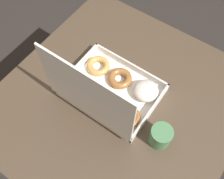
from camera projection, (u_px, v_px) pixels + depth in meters
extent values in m
plane|color=#2D2826|center=(116.00, 152.00, 1.74)|extent=(8.00, 8.00, 0.00)
cube|color=#4C3D2D|center=(119.00, 102.00, 1.10)|extent=(0.94, 0.98, 0.03)
cylinder|color=#4C3D2D|center=(223.00, 114.00, 1.48)|extent=(0.06, 0.06, 0.72)
cylinder|color=#4C3D2D|center=(102.00, 46.00, 1.73)|extent=(0.06, 0.06, 0.72)
cylinder|color=#4C3D2D|center=(3.00, 154.00, 1.37)|extent=(0.06, 0.06, 0.72)
cube|color=white|center=(112.00, 91.00, 1.11)|extent=(0.38, 0.29, 0.01)
cube|color=white|center=(131.00, 66.00, 1.14)|extent=(0.38, 0.01, 0.04)
cube|color=white|center=(91.00, 114.00, 1.03)|extent=(0.38, 0.01, 0.04)
cube|color=white|center=(150.00, 112.00, 1.03)|extent=(0.01, 0.29, 0.04)
cube|color=white|center=(77.00, 68.00, 1.14)|extent=(0.01, 0.29, 0.04)
cube|color=white|center=(87.00, 96.00, 0.88)|extent=(0.38, 0.01, 0.29)
ellipsoid|color=white|center=(146.00, 91.00, 1.07)|extent=(0.10, 0.10, 0.05)
torus|color=#9E6633|center=(120.00, 78.00, 1.12)|extent=(0.10, 0.10, 0.03)
torus|color=tan|center=(98.00, 66.00, 1.15)|extent=(0.10, 0.10, 0.03)
torus|color=#9E6633|center=(127.00, 117.00, 1.03)|extent=(0.10, 0.10, 0.03)
torus|color=#B77A38|center=(102.00, 101.00, 1.06)|extent=(0.10, 0.10, 0.03)
ellipsoid|color=pink|center=(78.00, 85.00, 1.09)|extent=(0.10, 0.10, 0.05)
cylinder|color=#4C8456|center=(161.00, 136.00, 0.96)|extent=(0.08, 0.08, 0.09)
cylinder|color=black|center=(162.00, 132.00, 0.93)|extent=(0.07, 0.07, 0.01)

